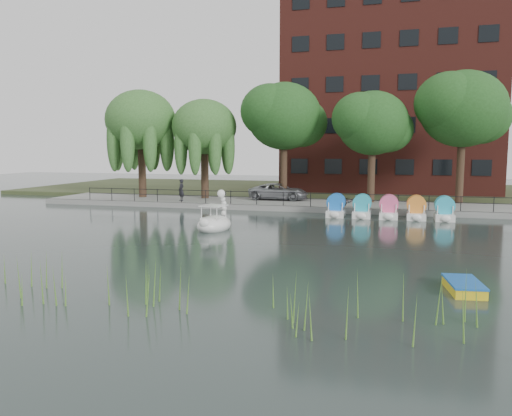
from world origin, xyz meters
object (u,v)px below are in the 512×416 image
at_px(bicycle, 350,200).
at_px(pedestrian, 181,188).
at_px(minivan, 279,190).
at_px(swan_boat, 215,221).
at_px(yellow_rowboat, 464,286).

bearing_deg(bicycle, pedestrian, 100.73).
height_order(minivan, bicycle, minivan).
distance_m(bicycle, pedestrian, 13.30).
relative_size(minivan, bicycle, 3.19).
distance_m(pedestrian, swan_boat, 12.28).
height_order(pedestrian, swan_boat, pedestrian).
height_order(bicycle, swan_boat, swan_boat).
xyz_separation_m(swan_boat, yellow_rowboat, (11.78, -9.35, -0.29)).
bearing_deg(minivan, pedestrian, 111.17).
distance_m(swan_boat, yellow_rowboat, 15.05).
bearing_deg(swan_boat, minivan, 95.49).
distance_m(minivan, swan_boat, 13.23).
xyz_separation_m(bicycle, yellow_rowboat, (5.10, -18.71, -0.71)).
bearing_deg(swan_boat, bicycle, 62.80).
bearing_deg(yellow_rowboat, swan_boat, 134.51).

